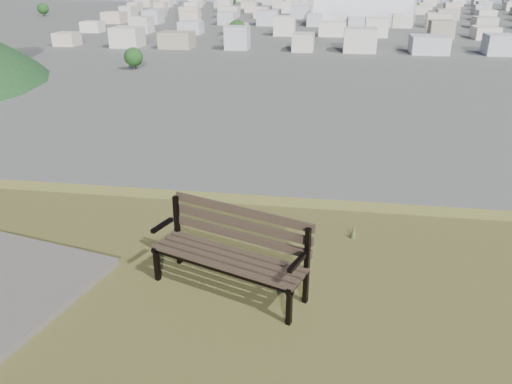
# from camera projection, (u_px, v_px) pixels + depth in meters

# --- Properties ---
(park_bench) EXTENTS (1.77, 1.08, 0.88)m
(park_bench) POSITION_uv_depth(u_px,v_px,m) (232.00, 247.00, 5.28)
(park_bench) COLOR #3D3023
(park_bench) RESTS_ON hilltop_mesa
(arena) EXTENTS (59.35, 35.20, 23.45)m
(arena) POSITION_uv_depth(u_px,v_px,m) (364.00, 15.00, 290.13)
(arena) COLOR silver
(arena) RESTS_ON ground
(city_blocks) EXTENTS (395.00, 361.00, 7.00)m
(city_blocks) POSITION_uv_depth(u_px,v_px,m) (333.00, 9.00, 369.42)
(city_blocks) COLOR beige
(city_blocks) RESTS_ON ground
(city_trees) EXTENTS (406.52, 387.20, 9.98)m
(city_trees) POSITION_uv_depth(u_px,v_px,m) (289.00, 14.00, 304.25)
(city_trees) COLOR #2F2217
(city_trees) RESTS_ON ground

